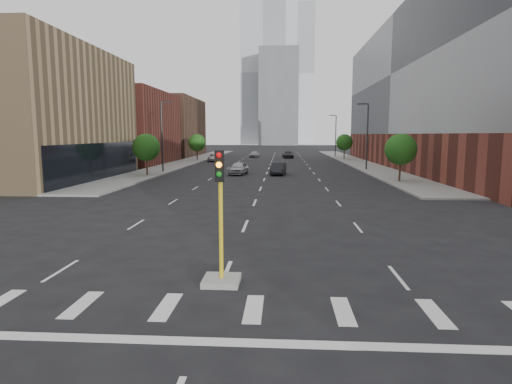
# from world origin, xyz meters

# --- Properties ---
(sidewalk_left_far) EXTENTS (5.00, 92.00, 0.15)m
(sidewalk_left_far) POSITION_xyz_m (-15.00, 74.00, 0.07)
(sidewalk_left_far) COLOR gray
(sidewalk_left_far) RESTS_ON ground
(sidewalk_right_far) EXTENTS (5.00, 92.00, 0.15)m
(sidewalk_right_far) POSITION_xyz_m (15.00, 74.00, 0.07)
(sidewalk_right_far) COLOR gray
(sidewalk_right_far) RESTS_ON ground
(building_left_mid) EXTENTS (20.00, 24.00, 14.00)m
(building_left_mid) POSITION_xyz_m (-27.50, 40.00, 7.00)
(building_left_mid) COLOR #9D7F58
(building_left_mid) RESTS_ON ground
(building_left_far_a) EXTENTS (20.00, 22.00, 12.00)m
(building_left_far_a) POSITION_xyz_m (-27.50, 66.00, 6.00)
(building_left_far_a) COLOR brown
(building_left_far_a) RESTS_ON ground
(building_left_far_b) EXTENTS (20.00, 24.00, 13.00)m
(building_left_far_b) POSITION_xyz_m (-27.50, 92.00, 6.50)
(building_left_far_b) COLOR brown
(building_left_far_b) RESTS_ON ground
(building_right_main) EXTENTS (24.00, 70.00, 22.00)m
(building_right_main) POSITION_xyz_m (29.50, 60.00, 11.00)
(building_right_main) COLOR brown
(building_right_main) RESTS_ON ground
(tower_left) EXTENTS (22.00, 22.00, 70.00)m
(tower_left) POSITION_xyz_m (-8.00, 220.00, 35.00)
(tower_left) COLOR #B2B7BC
(tower_left) RESTS_ON ground
(tower_right) EXTENTS (20.00, 20.00, 80.00)m
(tower_right) POSITION_xyz_m (10.00, 260.00, 40.00)
(tower_right) COLOR #B2B7BC
(tower_right) RESTS_ON ground
(tower_mid) EXTENTS (18.00, 18.00, 44.00)m
(tower_mid) POSITION_xyz_m (0.00, 200.00, 22.00)
(tower_mid) COLOR slate
(tower_mid) RESTS_ON ground
(median_traffic_signal) EXTENTS (1.20, 1.20, 4.40)m
(median_traffic_signal) POSITION_xyz_m (0.00, 8.97, 0.97)
(median_traffic_signal) COLOR #999993
(median_traffic_signal) RESTS_ON ground
(streetlight_right_a) EXTENTS (1.60, 0.22, 9.07)m
(streetlight_right_a) POSITION_xyz_m (13.41, 55.00, 5.01)
(streetlight_right_a) COLOR #2D2D30
(streetlight_right_a) RESTS_ON ground
(streetlight_right_b) EXTENTS (1.60, 0.22, 9.07)m
(streetlight_right_b) POSITION_xyz_m (13.41, 90.00, 5.01)
(streetlight_right_b) COLOR #2D2D30
(streetlight_right_b) RESTS_ON ground
(streetlight_left) EXTENTS (1.60, 0.22, 9.07)m
(streetlight_left) POSITION_xyz_m (-13.41, 50.00, 5.01)
(streetlight_left) COLOR #2D2D30
(streetlight_left) RESTS_ON ground
(tree_left_near) EXTENTS (3.20, 3.20, 4.85)m
(tree_left_near) POSITION_xyz_m (-14.00, 45.00, 3.39)
(tree_left_near) COLOR #382619
(tree_left_near) RESTS_ON ground
(tree_left_far) EXTENTS (3.20, 3.20, 4.85)m
(tree_left_far) POSITION_xyz_m (-14.00, 75.00, 3.39)
(tree_left_far) COLOR #382619
(tree_left_far) RESTS_ON ground
(tree_right_near) EXTENTS (3.20, 3.20, 4.85)m
(tree_right_near) POSITION_xyz_m (14.00, 40.00, 3.39)
(tree_right_near) COLOR #382619
(tree_right_near) RESTS_ON ground
(tree_right_far) EXTENTS (3.20, 3.20, 4.85)m
(tree_right_far) POSITION_xyz_m (14.00, 80.00, 3.39)
(tree_right_far) COLOR #382619
(tree_right_far) RESTS_ON ground
(car_near_left) EXTENTS (2.36, 4.76, 1.56)m
(car_near_left) POSITION_xyz_m (-3.39, 47.73, 0.78)
(car_near_left) COLOR #A1A0A4
(car_near_left) RESTS_ON ground
(car_mid_right) EXTENTS (2.01, 4.68, 1.50)m
(car_mid_right) POSITION_xyz_m (1.50, 47.86, 0.75)
(car_mid_right) COLOR black
(car_mid_right) RESTS_ON ground
(car_far_left) EXTENTS (2.89, 5.46, 1.46)m
(car_far_left) POSITION_xyz_m (-10.50, 73.80, 0.73)
(car_far_left) COLOR #B8B8B8
(car_far_left) RESTS_ON ground
(car_deep_right) EXTENTS (2.47, 5.30, 1.50)m
(car_deep_right) POSITION_xyz_m (3.13, 85.93, 0.75)
(car_deep_right) COLOR black
(car_deep_right) RESTS_ON ground
(car_distant) EXTENTS (2.17, 4.27, 1.39)m
(car_distant) POSITION_xyz_m (-4.08, 88.22, 0.70)
(car_distant) COLOR #A1A1A6
(car_distant) RESTS_ON ground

